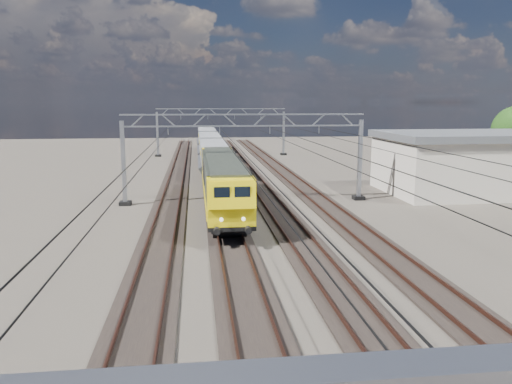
{
  "coord_description": "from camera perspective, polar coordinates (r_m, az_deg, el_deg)",
  "views": [
    {
      "loc": [
        -3.89,
        -35.49,
        7.98
      ],
      "look_at": [
        -0.16,
        -4.7,
        2.4
      ],
      "focal_mm": 35.0,
      "sensor_mm": 36.0,
      "label": 1
    }
  ],
  "objects": [
    {
      "name": "ground",
      "position": [
        36.58,
        -0.63,
        -2.4
      ],
      "size": [
        160.0,
        160.0,
        0.0
      ],
      "primitive_type": "plane",
      "color": "black",
      "rests_on": "ground"
    },
    {
      "name": "track_loco",
      "position": [
        36.41,
        -3.76,
        -2.37
      ],
      "size": [
        2.6,
        140.0,
        0.3
      ],
      "color": "black",
      "rests_on": "ground"
    },
    {
      "name": "industrial_shed",
      "position": [
        49.18,
        24.95,
        3.12
      ],
      "size": [
        18.6,
        10.6,
        5.4
      ],
      "color": "beige",
      "rests_on": "ground"
    },
    {
      "name": "track_inner_east",
      "position": [
        36.83,
        2.47,
        -2.21
      ],
      "size": [
        2.6,
        140.0,
        0.3
      ],
      "color": "black",
      "rests_on": "ground"
    },
    {
      "name": "track_outer_west",
      "position": [
        36.42,
        -10.06,
        -2.5
      ],
      "size": [
        2.6,
        140.0,
        0.3
      ],
      "color": "black",
      "rests_on": "ground"
    },
    {
      "name": "catenary_gantry_far",
      "position": [
        75.7,
        -3.97,
        7.09
      ],
      "size": [
        19.9,
        0.9,
        7.11
      ],
      "color": "#999EA7",
      "rests_on": "ground"
    },
    {
      "name": "locomotive",
      "position": [
        36.92,
        -3.89,
        1.37
      ],
      "size": [
        2.76,
        21.1,
        3.62
      ],
      "color": "black",
      "rests_on": "ground"
    },
    {
      "name": "hopper_wagon_lead",
      "position": [
        54.47,
        -4.88,
        4.11
      ],
      "size": [
        3.38,
        13.0,
        3.25
      ],
      "color": "black",
      "rests_on": "ground"
    },
    {
      "name": "catenary_gantry_mid",
      "position": [
        39.89,
        -1.27,
        4.34
      ],
      "size": [
        19.9,
        0.9,
        7.11
      ],
      "color": "#999EA7",
      "rests_on": "ground"
    },
    {
      "name": "hopper_wagon_mid",
      "position": [
        68.6,
        -5.32,
        5.35
      ],
      "size": [
        3.38,
        13.0,
        3.25
      ],
      "color": "black",
      "rests_on": "ground"
    },
    {
      "name": "overhead_wires",
      "position": [
        43.72,
        -1.8,
        7.27
      ],
      "size": [
        12.03,
        140.0,
        0.53
      ],
      "color": "black",
      "rests_on": "ground"
    },
    {
      "name": "track_outer_east",
      "position": [
        37.68,
        8.48,
        -2.03
      ],
      "size": [
        2.6,
        140.0,
        0.3
      ],
      "color": "black",
      "rests_on": "ground"
    },
    {
      "name": "hopper_wagon_third",
      "position": [
        82.75,
        -5.61,
        6.17
      ],
      "size": [
        3.38,
        13.0,
        3.25
      ],
      "color": "black",
      "rests_on": "ground"
    }
  ]
}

